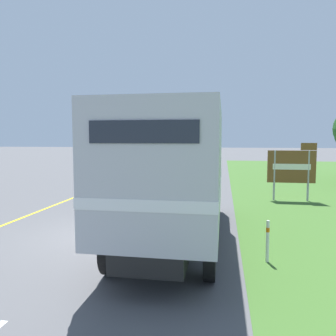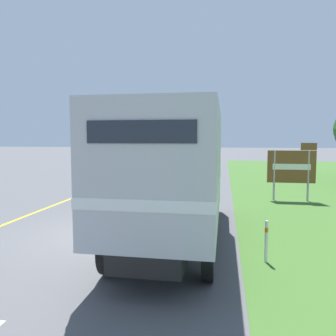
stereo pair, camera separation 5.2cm
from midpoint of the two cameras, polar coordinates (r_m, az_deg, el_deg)
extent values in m
plane|color=#515154|center=(9.83, -10.45, -11.33)|extent=(200.00, 200.00, 0.00)
cube|color=yellow|center=(20.42, -10.46, -2.79)|extent=(0.12, 47.99, 0.01)
cube|color=white|center=(10.48, -9.09, -10.26)|extent=(0.12, 2.60, 0.01)
cube|color=white|center=(16.72, -1.81, -4.44)|extent=(0.12, 2.60, 0.01)
cube|color=white|center=(23.17, 1.42, -1.79)|extent=(0.12, 2.60, 0.01)
cube|color=white|center=(29.68, 3.24, -0.29)|extent=(0.12, 2.60, 0.01)
cube|color=white|center=(36.22, 4.40, 0.67)|extent=(0.12, 2.60, 0.01)
cylinder|color=black|center=(12.48, -1.03, -5.38)|extent=(0.22, 1.00, 1.00)
cylinder|color=black|center=(12.27, 8.30, -5.61)|extent=(0.22, 1.00, 1.00)
cylinder|color=black|center=(7.02, -10.09, -13.81)|extent=(0.22, 1.00, 1.00)
cylinder|color=black|center=(6.64, 7.09, -14.86)|extent=(0.22, 1.00, 1.00)
cube|color=black|center=(9.18, 1.48, -8.04)|extent=(1.29, 7.78, 0.36)
cube|color=#B7B7BC|center=(7.93, 0.43, 0.71)|extent=(2.34, 5.68, 2.60)
cube|color=white|center=(7.98, 0.43, -2.55)|extent=(2.36, 5.70, 0.20)
cube|color=#232833|center=(5.12, -4.69, 6.31)|extent=(1.76, 0.03, 0.36)
cube|color=#B7B7BC|center=(11.80, 3.44, 0.43)|extent=(2.25, 2.10, 1.90)
cube|color=#283342|center=(12.83, 3.96, 1.86)|extent=(1.99, 0.03, 0.85)
cylinder|color=black|center=(27.92, -2.90, 0.05)|extent=(0.16, 0.66, 0.66)
cylinder|color=black|center=(27.64, 0.09, 0.00)|extent=(0.16, 0.66, 0.66)
cylinder|color=black|center=(25.58, -4.07, -0.42)|extent=(0.16, 0.66, 0.66)
cylinder|color=black|center=(25.27, -0.82, -0.47)|extent=(0.16, 0.66, 0.66)
cube|color=white|center=(26.56, -1.91, 0.68)|extent=(1.80, 3.90, 0.82)
cube|color=#282D38|center=(26.36, -1.99, 2.30)|extent=(1.55, 2.14, 0.70)
cube|color=red|center=(24.78, -4.25, 0.69)|extent=(0.20, 0.03, 0.14)
cube|color=red|center=(24.51, -1.39, 0.65)|extent=(0.20, 0.03, 0.14)
cylinder|color=#9E9EA3|center=(15.54, 17.93, -1.23)|extent=(0.09, 0.09, 2.25)
cylinder|color=#9E9EA3|center=(15.81, 23.15, -1.28)|extent=(0.09, 0.09, 2.25)
cube|color=brown|center=(15.62, 20.61, 0.21)|extent=(2.08, 0.06, 1.45)
cube|color=brown|center=(15.73, 23.24, 3.46)|extent=(0.66, 0.06, 0.32)
cube|color=silver|center=(15.59, 20.63, 0.20)|extent=(1.62, 0.02, 0.26)
cylinder|color=white|center=(7.82, 16.76, -12.14)|extent=(0.07, 0.07, 0.95)
cylinder|color=orange|center=(7.75, 16.81, -10.26)|extent=(0.08, 0.08, 0.10)
camera|label=1|loc=(0.03, -90.08, -0.01)|focal=35.00mm
camera|label=2|loc=(0.03, 89.92, 0.01)|focal=35.00mm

